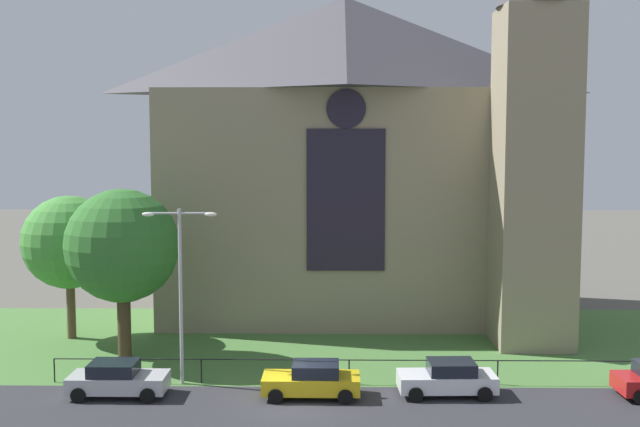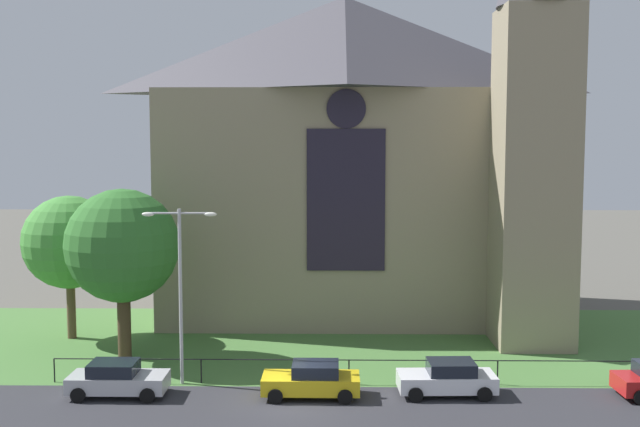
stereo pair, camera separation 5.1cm
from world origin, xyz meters
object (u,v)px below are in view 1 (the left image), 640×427
object	(u,v)px
streetlamp_near	(180,273)
parked_car_white	(448,378)
church_building	(357,153)
tree_left_near	(122,246)
parked_car_silver	(117,379)
parked_car_yellow	(312,380)
tree_left_far	(69,242)

from	to	relation	value
streetlamp_near	parked_car_white	size ratio (longest dim) A/B	1.88
church_building	tree_left_near	size ratio (longest dim) A/B	3.00
parked_car_silver	parked_car_yellow	distance (m)	8.46
tree_left_far	parked_car_white	size ratio (longest dim) A/B	1.88
streetlamp_near	parked_car_yellow	xyz separation A→B (m)	(5.98, -1.77, -4.38)
parked_car_white	parked_car_yellow	bearing A→B (deg)	1.37
parked_car_silver	streetlamp_near	bearing A→B (deg)	35.48
tree_left_far	parked_car_white	xyz separation A→B (m)	(19.63, -9.43, -4.67)
tree_left_near	parked_car_silver	world-z (taller)	tree_left_near
tree_left_far	parked_car_silver	world-z (taller)	tree_left_far
parked_car_yellow	parked_car_white	distance (m)	5.91
parked_car_silver	parked_car_white	xyz separation A→B (m)	(14.35, 0.33, 0.00)
church_building	tree_left_far	world-z (taller)	church_building
tree_left_near	church_building	bearing A→B (deg)	40.64
tree_left_far	parked_car_silver	xyz separation A→B (m)	(5.28, -9.76, -4.67)
church_building	parked_car_silver	bearing A→B (deg)	-123.81
tree_left_near	parked_car_yellow	bearing A→B (deg)	-31.11
streetlamp_near	parked_car_yellow	world-z (taller)	streetlamp_near
church_building	parked_car_yellow	world-z (taller)	church_building
tree_left_near	parked_car_white	size ratio (longest dim) A/B	2.03
church_building	parked_car_silver	distance (m)	21.73
tree_left_near	parked_car_white	xyz separation A→B (m)	(15.59, -5.50, -5.01)
streetlamp_near	parked_car_white	distance (m)	12.74
tree_left_near	parked_car_silver	distance (m)	7.79
streetlamp_near	tree_left_far	bearing A→B (deg)	134.04
church_building	streetlamp_near	world-z (taller)	church_building
parked_car_silver	tree_left_far	bearing A→B (deg)	118.62
tree_left_far	parked_car_silver	bearing A→B (deg)	-61.60
streetlamp_near	parked_car_yellow	distance (m)	7.62
tree_left_near	tree_left_far	bearing A→B (deg)	135.78
streetlamp_near	parked_car_yellow	bearing A→B (deg)	-16.45
tree_left_far	parked_car_white	bearing A→B (deg)	-25.65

